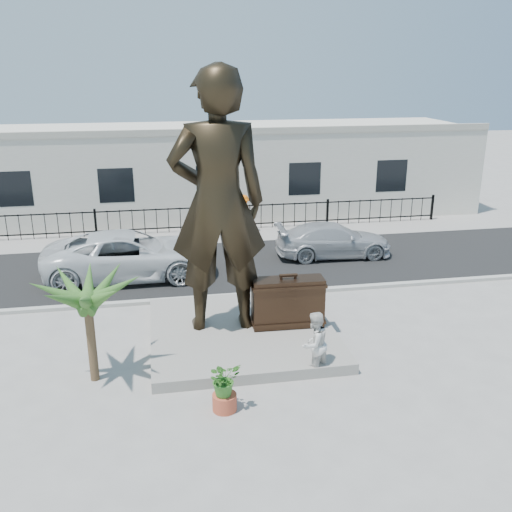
# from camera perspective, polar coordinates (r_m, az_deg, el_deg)

# --- Properties ---
(ground) EXTENTS (100.00, 100.00, 0.00)m
(ground) POSITION_cam_1_polar(r_m,az_deg,el_deg) (15.46, 1.34, -10.46)
(ground) COLOR #9E9991
(ground) RESTS_ON ground
(street) EXTENTS (40.00, 7.00, 0.01)m
(street) POSITION_cam_1_polar(r_m,az_deg,el_deg) (22.68, -2.69, -0.73)
(street) COLOR black
(street) RESTS_ON ground
(curb) EXTENTS (40.00, 0.25, 0.12)m
(curb) POSITION_cam_1_polar(r_m,az_deg,el_deg) (19.43, -1.31, -3.95)
(curb) COLOR #A5A399
(curb) RESTS_ON ground
(far_sidewalk) EXTENTS (40.00, 2.50, 0.02)m
(far_sidewalk) POSITION_cam_1_polar(r_m,az_deg,el_deg) (26.46, -3.85, 2.11)
(far_sidewalk) COLOR #9E9991
(far_sidewalk) RESTS_ON ground
(plinth) EXTENTS (5.20, 5.20, 0.30)m
(plinth) POSITION_cam_1_polar(r_m,az_deg,el_deg) (16.62, -1.40, -7.69)
(plinth) COLOR gray
(plinth) RESTS_ON ground
(fence) EXTENTS (22.00, 0.10, 1.20)m
(fence) POSITION_cam_1_polar(r_m,az_deg,el_deg) (27.07, -4.07, 3.78)
(fence) COLOR black
(fence) RESTS_ON ground
(building) EXTENTS (28.00, 7.00, 4.40)m
(building) POSITION_cam_1_polar(r_m,az_deg,el_deg) (30.81, -5.02, 8.62)
(building) COLOR silver
(building) RESTS_ON ground
(statue) EXTENTS (2.70, 1.81, 7.28)m
(statue) POSITION_cam_1_polar(r_m,az_deg,el_deg) (15.58, -3.86, 5.32)
(statue) COLOR black
(statue) RESTS_ON plinth
(suitcase) EXTENTS (2.07, 0.71, 1.44)m
(suitcase) POSITION_cam_1_polar(r_m,az_deg,el_deg) (16.46, 3.20, -4.65)
(suitcase) COLOR black
(suitcase) RESTS_ON plinth
(tourist) EXTENTS (1.04, 0.99, 1.70)m
(tourist) POSITION_cam_1_polar(r_m,az_deg,el_deg) (14.54, 5.84, -8.75)
(tourist) COLOR silver
(tourist) RESTS_ON ground
(car_white) EXTENTS (6.21, 2.96, 1.71)m
(car_white) POSITION_cam_1_polar(r_m,az_deg,el_deg) (21.44, -12.58, 0.09)
(car_white) COLOR silver
(car_white) RESTS_ON street
(car_silver) EXTENTS (4.78, 2.09, 1.37)m
(car_silver) POSITION_cam_1_polar(r_m,az_deg,el_deg) (23.52, 7.75, 1.59)
(car_silver) COLOR #A8AAAD
(car_silver) RESTS_ON street
(worker) EXTENTS (1.34, 1.17, 1.79)m
(worker) POSITION_cam_1_polar(r_m,az_deg,el_deg) (26.57, -1.30, 4.24)
(worker) COLOR orange
(worker) RESTS_ON far_sidewalk
(palm_tree) EXTENTS (1.80, 1.80, 3.20)m
(palm_tree) POSITION_cam_1_polar(r_m,az_deg,el_deg) (15.21, -15.77, -11.77)
(palm_tree) COLOR #315A21
(palm_tree) RESTS_ON ground
(planter) EXTENTS (0.56, 0.56, 0.40)m
(planter) POSITION_cam_1_polar(r_m,az_deg,el_deg) (13.44, -3.16, -14.38)
(planter) COLOR #B74B30
(planter) RESTS_ON ground
(shrub) EXTENTS (0.90, 0.85, 0.81)m
(shrub) POSITION_cam_1_polar(r_m,az_deg,el_deg) (13.12, -3.21, -12.17)
(shrub) COLOR #347024
(shrub) RESTS_ON planter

